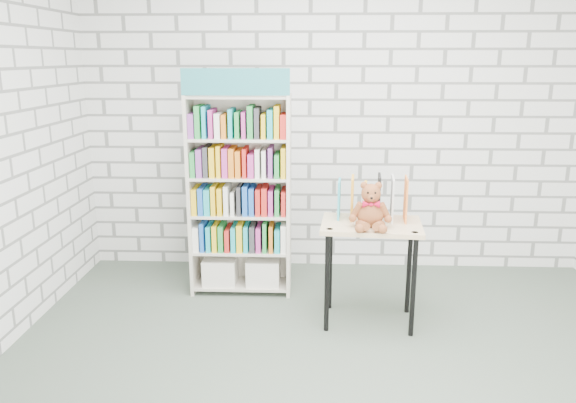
{
  "coord_description": "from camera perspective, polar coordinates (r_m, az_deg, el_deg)",
  "views": [
    {
      "loc": [
        -0.21,
        -3.04,
        1.91
      ],
      "look_at": [
        -0.38,
        0.95,
        0.88
      ],
      "focal_mm": 35.0,
      "sensor_mm": 36.0,
      "label": 1
    }
  ],
  "objects": [
    {
      "name": "bookshelf",
      "position": [
        4.56,
        -4.86,
        0.79
      ],
      "size": [
        0.82,
        0.32,
        1.83
      ],
      "color": "beige",
      "rests_on": "ground"
    },
    {
      "name": "table_books",
      "position": [
        4.12,
        8.53,
        0.23
      ],
      "size": [
        0.51,
        0.26,
        0.29
      ],
      "color": "teal",
      "rests_on": "display_table"
    },
    {
      "name": "display_table",
      "position": [
        4.08,
        8.42,
        -3.62
      ],
      "size": [
        0.75,
        0.55,
        0.76
      ],
      "color": "tan",
      "rests_on": "ground"
    },
    {
      "name": "ground",
      "position": [
        3.6,
        5.7,
        -17.68
      ],
      "size": [
        4.5,
        4.5,
        0.0
      ],
      "primitive_type": "plane",
      "color": "#455145",
      "rests_on": "ground"
    },
    {
      "name": "teddy_bear",
      "position": [
        3.91,
        8.39,
        -0.83
      ],
      "size": [
        0.3,
        0.27,
        0.32
      ],
      "color": "brown",
      "rests_on": "display_table"
    },
    {
      "name": "room_shell",
      "position": [
        3.05,
        6.55,
        12.02
      ],
      "size": [
        4.52,
        4.02,
        2.81
      ],
      "color": "silver",
      "rests_on": "ground"
    }
  ]
}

